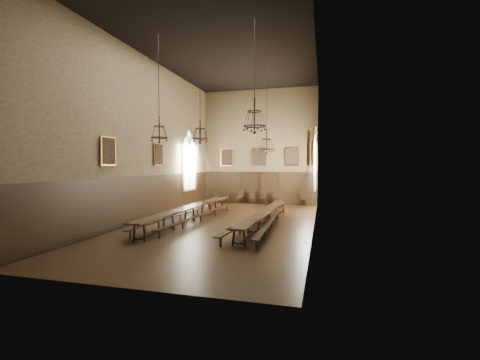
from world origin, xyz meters
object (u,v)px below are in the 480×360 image
at_px(chair_1, 226,200).
at_px(chair_4, 263,200).
at_px(chair_0, 216,200).
at_px(chandelier_back_left, 200,134).
at_px(table_right, 265,218).
at_px(table_left, 190,214).
at_px(bench_right_outer, 272,222).
at_px(chandelier_front_left, 159,130).
at_px(bench_left_inner, 201,217).
at_px(chair_3, 252,201).
at_px(chair_7, 303,202).
at_px(chandelier_front_right, 254,119).
at_px(chandelier_back_right, 267,144).
at_px(bench_left_outer, 180,216).
at_px(chair_2, 240,200).
at_px(chair_5, 275,201).
at_px(bench_right_inner, 254,219).

distance_m(chair_1, chair_4, 3.00).
bearing_deg(chair_0, chandelier_back_left, -90.19).
height_order(table_right, chair_0, chair_0).
bearing_deg(table_left, bench_right_outer, -5.53).
bearing_deg(chair_1, table_right, -71.75).
bearing_deg(chandelier_front_left, table_left, 84.96).
bearing_deg(bench_left_inner, chair_3, 82.78).
height_order(chair_7, chandelier_front_right, chandelier_front_right).
bearing_deg(chandelier_front_left, table_right, 30.87).
xyz_separation_m(chair_0, chair_3, (3.03, -0.07, 0.03)).
distance_m(chair_0, chair_3, 3.03).
xyz_separation_m(chair_3, chandelier_back_right, (2.09, -5.58, 4.04)).
xyz_separation_m(table_right, chair_3, (-2.51, 8.47, -0.08)).
bearing_deg(bench_left_inner, chandelier_back_right, 40.49).
relative_size(table_left, chandelier_back_left, 2.37).
bearing_deg(chandelier_back_left, chair_7, 48.49).
bearing_deg(chandelier_front_left, bench_left_outer, 95.77).
height_order(bench_left_inner, chair_2, chair_2).
xyz_separation_m(chair_3, chair_7, (3.91, 0.07, 0.01)).
relative_size(bench_right_outer, chair_1, 9.31).
relative_size(chair_4, chair_5, 1.05).
bearing_deg(chair_7, chair_3, 176.30).
distance_m(table_left, table_right, 4.18).
relative_size(chair_2, chair_4, 1.00).
height_order(bench_left_inner, chair_0, chair_0).
relative_size(table_left, chair_0, 12.16).
xyz_separation_m(bench_left_inner, chair_1, (-1.13, 8.25, 0.04)).
relative_size(bench_right_outer, chandelier_back_left, 2.07).
bearing_deg(chair_4, chair_3, -172.67).
height_order(bench_right_outer, chandelier_back_right, chandelier_back_right).
bearing_deg(bench_right_inner, chair_4, 97.51).
bearing_deg(bench_right_inner, bench_left_inner, 177.23).
height_order(bench_right_inner, chandelier_front_left, chandelier_front_left).
xyz_separation_m(bench_left_inner, chair_7, (4.95, 8.33, 0.05)).
height_order(bench_left_outer, bench_left_inner, bench_left_outer).
bearing_deg(bench_right_inner, chandelier_front_left, -144.83).
xyz_separation_m(chair_1, chandelier_back_left, (0.38, -6.37, 4.63)).
bearing_deg(chair_7, bench_left_inner, -125.49).
distance_m(chair_1, chair_3, 2.18).
relative_size(bench_left_outer, chair_2, 9.24).
distance_m(bench_left_inner, chair_2, 8.30).
distance_m(chair_1, chair_7, 6.08).
bearing_deg(chandelier_front_right, table_right, 91.72).
xyz_separation_m(bench_right_inner, chandelier_back_right, (0.15, 2.82, 4.05)).
height_order(chair_3, chandelier_back_right, chandelier_back_right).
distance_m(bench_right_inner, chair_3, 8.62).
xyz_separation_m(chair_4, chandelier_back_right, (1.27, -5.67, 4.02)).
xyz_separation_m(chair_5, chandelier_back_left, (-3.63, -6.35, 4.64)).
bearing_deg(chair_3, bench_right_inner, -90.05).
distance_m(chair_7, chandelier_front_right, 12.51).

